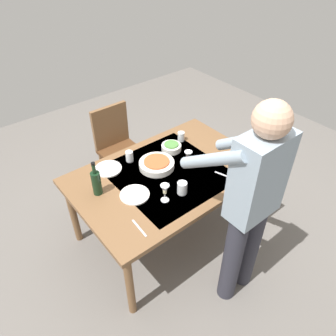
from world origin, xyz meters
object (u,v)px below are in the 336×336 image
(water_cup_near_right, at_px, (181,136))
(side_bowl_salad, at_px, (171,147))
(wine_bottle, at_px, (96,182))
(dinner_plate_far, at_px, (135,195))
(serving_bowl_pasta, at_px, (157,164))
(chair_near, at_px, (117,143))
(dinner_plate_near, at_px, (108,169))
(dining_table, at_px, (168,179))
(wine_glass_right, at_px, (165,190))
(person_server, at_px, (250,201))
(wine_glass_left, at_px, (188,156))
(water_cup_near_left, at_px, (182,188))
(water_cup_far_left, at_px, (129,156))

(water_cup_near_right, xyz_separation_m, side_bowl_salad, (0.17, 0.06, -0.01))
(wine_bottle, relative_size, dinner_plate_far, 1.29)
(wine_bottle, bearing_deg, serving_bowl_pasta, 176.87)
(water_cup_near_right, height_order, serving_bowl_pasta, water_cup_near_right)
(chair_near, distance_m, dinner_plate_near, 0.71)
(side_bowl_salad, bearing_deg, dinner_plate_near, -11.21)
(dining_table, height_order, wine_glass_right, wine_glass_right)
(dining_table, xyz_separation_m, side_bowl_salad, (-0.23, -0.24, 0.10))
(person_server, relative_size, water_cup_near_right, 18.99)
(dinner_plate_far, bearing_deg, serving_bowl_pasta, -153.68)
(water_cup_near_right, height_order, dinner_plate_near, water_cup_near_right)
(chair_near, distance_m, side_bowl_salad, 0.73)
(dining_table, xyz_separation_m, dinner_plate_far, (0.37, 0.05, 0.07))
(person_server, height_order, wine_bottle, person_server)
(person_server, relative_size, wine_bottle, 5.71)
(person_server, bearing_deg, water_cup_near_right, -107.64)
(wine_glass_left, relative_size, water_cup_near_right, 1.70)
(water_cup_near_right, bearing_deg, wine_bottle, 8.77)
(dining_table, relative_size, water_cup_near_left, 15.41)
(wine_glass_left, distance_m, water_cup_near_right, 0.40)
(chair_near, height_order, water_cup_near_left, chair_near)
(wine_glass_right, height_order, dinner_plate_near, wine_glass_right)
(water_cup_far_left, bearing_deg, chair_near, -109.11)
(water_cup_far_left, distance_m, side_bowl_salad, 0.40)
(wine_bottle, bearing_deg, chair_near, -129.15)
(wine_glass_left, bearing_deg, chair_near, -80.99)
(water_cup_near_right, bearing_deg, dinner_plate_far, 24.43)
(water_cup_far_left, xyz_separation_m, side_bowl_salad, (-0.39, 0.10, -0.01))
(serving_bowl_pasta, relative_size, side_bowl_salad, 1.67)
(dining_table, xyz_separation_m, chair_near, (-0.04, -0.90, -0.13))
(water_cup_near_left, bearing_deg, water_cup_far_left, -81.86)
(chair_near, relative_size, dinner_plate_near, 3.96)
(wine_bottle, bearing_deg, water_cup_near_right, -171.23)
(water_cup_far_left, height_order, serving_bowl_pasta, water_cup_far_left)
(water_cup_near_right, bearing_deg, dining_table, 36.73)
(wine_glass_left, height_order, side_bowl_salad, wine_glass_left)
(side_bowl_salad, bearing_deg, water_cup_near_right, -159.67)
(dinner_plate_near, bearing_deg, serving_bowl_pasta, 145.21)
(water_cup_far_left, bearing_deg, person_server, 100.71)
(wine_glass_left, bearing_deg, water_cup_far_left, -47.50)
(wine_glass_right, bearing_deg, dinner_plate_near, -76.53)
(wine_glass_right, distance_m, dinner_plate_far, 0.26)
(water_cup_near_right, height_order, dinner_plate_far, water_cup_near_right)
(water_cup_far_left, bearing_deg, wine_glass_left, 132.50)
(serving_bowl_pasta, distance_m, side_bowl_salad, 0.28)
(dining_table, xyz_separation_m, water_cup_far_left, (0.16, -0.34, 0.11))
(dining_table, height_order, wine_bottle, wine_bottle)
(wine_glass_right, height_order, dinner_plate_far, wine_glass_right)
(wine_bottle, xyz_separation_m, water_cup_far_left, (-0.42, -0.19, -0.06))
(dinner_plate_far, bearing_deg, person_server, 120.28)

